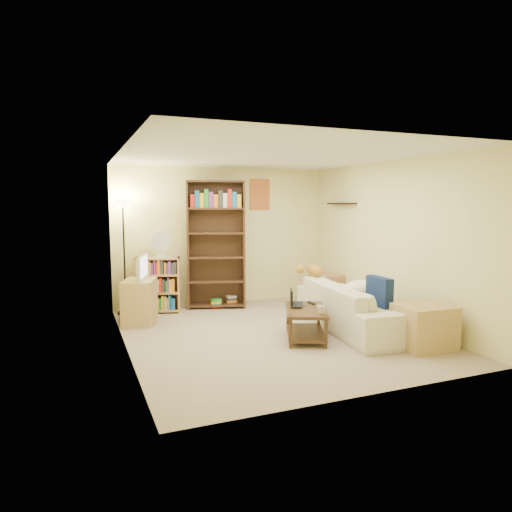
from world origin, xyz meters
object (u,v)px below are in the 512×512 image
object	(u,v)px
desk_fan	(161,244)
side_table	(326,289)
sofa	(354,306)
coffee_table	(306,319)
short_bookshelf	(158,285)
floor_lamp	(123,223)
television	(139,268)
tall_bookshelf	(216,241)
mug	(321,310)
tabby_cat	(312,270)
tv_stand	(140,302)
end_cabinet	(424,327)
laptop	(301,305)

from	to	relation	value
desk_fan	side_table	bearing A→B (deg)	-8.65
sofa	coffee_table	bearing A→B (deg)	107.32
short_bookshelf	floor_lamp	world-z (taller)	floor_lamp
television	tall_bookshelf	size ratio (longest dim) A/B	0.29
mug	tabby_cat	bearing A→B (deg)	65.65
tv_stand	floor_lamp	distance (m)	1.40
side_table	end_cabinet	size ratio (longest dim) A/B	0.82
sofa	floor_lamp	xyz separation A→B (m)	(-3.03, 2.24, 1.19)
coffee_table	mug	world-z (taller)	mug
tabby_cat	side_table	xyz separation A→B (m)	(0.69, 0.72, -0.50)
coffee_table	laptop	xyz separation A→B (m)	(0.01, 0.16, 0.16)
coffee_table	side_table	xyz separation A→B (m)	(1.39, 1.81, 0.00)
tabby_cat	short_bookshelf	size ratio (longest dim) A/B	0.57
mug	tv_stand	size ratio (longest dim) A/B	0.17
tabby_cat	tv_stand	bearing A→B (deg)	167.55
floor_lamp	laptop	bearing A→B (deg)	-46.54
tv_stand	desk_fan	xyz separation A→B (m)	(0.45, 0.57, 0.84)
coffee_table	mug	distance (m)	0.39
mug	end_cabinet	xyz separation A→B (m)	(1.17, -0.59, -0.20)
coffee_table	end_cabinet	xyz separation A→B (m)	(1.22, -0.93, 0.01)
side_table	television	bearing A→B (deg)	-177.94
tabby_cat	tv_stand	distance (m)	2.79
coffee_table	tall_bookshelf	size ratio (longest dim) A/B	0.48
tabby_cat	coffee_table	distance (m)	1.39
desk_fan	coffee_table	bearing A→B (deg)	-55.54
desk_fan	end_cabinet	world-z (taller)	desk_fan
laptop	desk_fan	xyz separation A→B (m)	(-1.56, 2.10, 0.74)
coffee_table	short_bookshelf	xyz separation A→B (m)	(-1.60, 2.30, 0.20)
tabby_cat	end_cabinet	xyz separation A→B (m)	(0.52, -2.02, -0.49)
laptop	floor_lamp	world-z (taller)	floor_lamp
laptop	end_cabinet	xyz separation A→B (m)	(1.21, -1.08, -0.16)
tabby_cat	television	world-z (taller)	television
laptop	side_table	size ratio (longest dim) A/B	0.81
tabby_cat	short_bookshelf	distance (m)	2.61
coffee_table	tv_stand	size ratio (longest dim) A/B	1.59
tv_stand	floor_lamp	size ratio (longest dim) A/B	0.36
short_bookshelf	sofa	bearing A→B (deg)	-24.69
mug	end_cabinet	distance (m)	1.32
mug	television	size ratio (longest dim) A/B	0.18
desk_fan	tv_stand	bearing A→B (deg)	-128.07
laptop	tv_stand	bearing A→B (deg)	82.89
coffee_table	short_bookshelf	world-z (taller)	short_bookshelf
side_table	end_cabinet	distance (m)	2.74
sofa	tabby_cat	world-z (taller)	tabby_cat
coffee_table	tall_bookshelf	bearing A→B (deg)	127.48
tall_bookshelf	end_cabinet	size ratio (longest dim) A/B	3.35
television	side_table	size ratio (longest dim) A/B	1.18
tabby_cat	short_bookshelf	xyz separation A→B (m)	(-2.30, 1.21, -0.30)
tabby_cat	side_table	size ratio (longest dim) A/B	0.98
side_table	tv_stand	bearing A→B (deg)	-177.94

